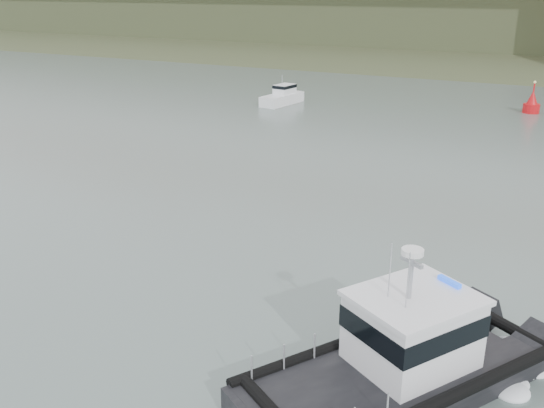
{
  "coord_description": "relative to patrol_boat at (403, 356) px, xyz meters",
  "views": [
    {
      "loc": [
        13.14,
        -20.28,
        13.27
      ],
      "look_at": [
        -0.47,
        6.34,
        2.4
      ],
      "focal_mm": 40.0,
      "sensor_mm": 36.0,
      "label": 1
    }
  ],
  "objects": [
    {
      "name": "nav_buoy",
      "position": [
        -0.67,
        53.9,
        -0.42
      ],
      "size": [
        1.76,
        1.76,
        3.68
      ],
      "color": "red",
      "rests_on": "ground"
    },
    {
      "name": "ground",
      "position": [
        -9.11,
        2.63,
        -1.39
      ],
      "size": [
        400.0,
        400.0,
        0.0
      ],
      "primitive_type": "plane",
      "color": "#54645E",
      "rests_on": "ground"
    },
    {
      "name": "headlands",
      "position": [
        -9.11,
        128.13,
        5.66
      ],
      "size": [
        500.0,
        105.36,
        27.12
      ],
      "color": "#364125",
      "rests_on": "ground"
    },
    {
      "name": "patrol_boat",
      "position": [
        0.0,
        0.0,
        0.0
      ],
      "size": [
        9.52,
        11.9,
        5.54
      ],
      "rotation": [
        0.0,
        0.0,
        -0.55
      ],
      "color": "black",
      "rests_on": "ground"
    },
    {
      "name": "motorboat",
      "position": [
        -27.21,
        46.22,
        -0.51
      ],
      "size": [
        3.0,
        6.6,
        3.5
      ],
      "rotation": [
        0.0,
        0.0,
        -0.14
      ],
      "color": "white",
      "rests_on": "ground"
    }
  ]
}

